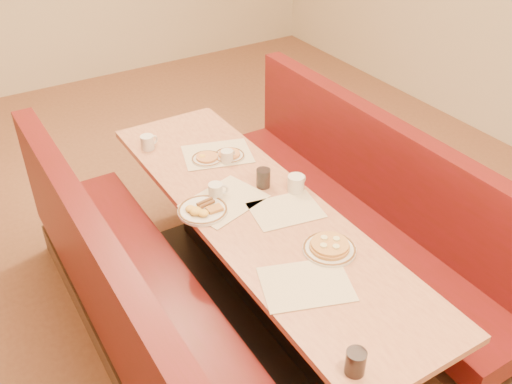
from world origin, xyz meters
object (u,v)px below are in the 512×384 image
coffee_mug_d (148,142)px  eggs_plate (202,210)px  diner_table (258,262)px  coffee_mug_c (227,156)px  coffee_mug_a (296,183)px  soda_tumbler_near (355,362)px  soda_tumbler_mid (263,178)px  coffee_mug_b (216,191)px  booth_left (139,313)px  booth_right (357,224)px  pancake_plate (329,248)px

coffee_mug_d → eggs_plate: bearing=-102.5°
diner_table → coffee_mug_c: bearing=79.3°
eggs_plate → coffee_mug_a: coffee_mug_a is taller
soda_tumbler_near → soda_tumbler_mid: bearing=73.1°
diner_table → coffee_mug_c: 0.67m
coffee_mug_b → booth_left: bearing=-143.6°
booth_left → coffee_mug_a: 1.10m
booth_left → eggs_plate: 0.63m
booth_left → booth_right: same height
coffee_mug_d → soda_tumbler_near: 2.02m
coffee_mug_c → coffee_mug_a: bearing=-85.8°
diner_table → soda_tumbler_near: size_ratio=22.65×
diner_table → booth_right: size_ratio=1.00×
eggs_plate → coffee_mug_c: (0.37, 0.38, 0.03)m
eggs_plate → soda_tumbler_near: 1.23m
eggs_plate → coffee_mug_b: coffee_mug_b is taller
pancake_plate → soda_tumbler_near: (-0.36, -0.62, 0.03)m
pancake_plate → coffee_mug_c: coffee_mug_c is taller
booth_right → pancake_plate: (-0.62, -0.47, 0.41)m
eggs_plate → coffee_mug_d: size_ratio=2.25×
pancake_plate → coffee_mug_d: (-0.36, 1.39, 0.03)m
coffee_mug_b → coffee_mug_c: bearing=67.4°
booth_left → soda_tumbler_mid: booth_left is taller
coffee_mug_a → coffee_mug_c: 0.51m
eggs_plate → soda_tumbler_mid: size_ratio=2.42×
eggs_plate → soda_tumbler_mid: (0.41, 0.04, 0.04)m
booth_left → coffee_mug_c: bearing=31.8°
coffee_mug_b → soda_tumbler_near: bearing=-78.7°
coffee_mug_a → soda_tumbler_mid: 0.19m
diner_table → booth_left: 0.73m
coffee_mug_d → coffee_mug_c: bearing=-60.8°
pancake_plate → coffee_mug_b: size_ratio=2.33×
coffee_mug_d → soda_tumbler_near: soda_tumbler_near is taller
booth_right → coffee_mug_d: size_ratio=21.03×
soda_tumbler_near → diner_table: bearing=77.5°
eggs_plate → coffee_mug_b: bearing=33.4°
pancake_plate → coffee_mug_c: size_ratio=2.47×
diner_table → coffee_mug_d: 1.05m
coffee_mug_d → soda_tumbler_mid: (0.39, -0.75, 0.01)m
booth_right → eggs_plate: size_ratio=9.33×
pancake_plate → coffee_mug_b: bearing=110.0°
booth_right → coffee_mug_d: bearing=136.7°
coffee_mug_d → coffee_mug_b: bearing=-92.0°
booth_right → coffee_mug_b: bearing=165.7°
booth_left → coffee_mug_d: booth_left is taller
booth_left → coffee_mug_c: booth_left is taller
diner_table → coffee_mug_b: coffee_mug_b is taller
soda_tumbler_near → soda_tumbler_mid: 1.33m
coffee_mug_b → coffee_mug_c: 0.38m
pancake_plate → coffee_mug_d: coffee_mug_d is taller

